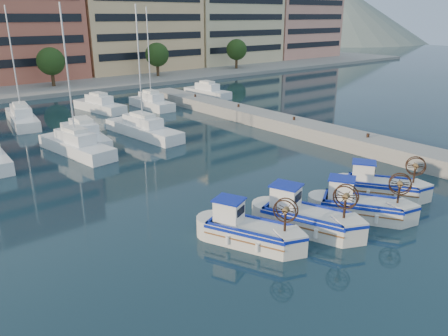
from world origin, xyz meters
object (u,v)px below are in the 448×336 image
at_px(fishing_boat_b, 305,216).
at_px(fishing_boat_c, 359,204).
at_px(fishing_boat_d, 379,185).
at_px(fishing_boat_a, 248,229).

bearing_deg(fishing_boat_b, fishing_boat_c, -34.49).
height_order(fishing_boat_c, fishing_boat_d, fishing_boat_c).
relative_size(fishing_boat_a, fishing_boat_c, 0.99).
bearing_deg(fishing_boat_a, fishing_boat_c, -38.16).
relative_size(fishing_boat_a, fishing_boat_d, 1.01).
height_order(fishing_boat_a, fishing_boat_b, fishing_boat_b).
xyz_separation_m(fishing_boat_a, fishing_boat_d, (10.21, -0.78, 0.00)).
bearing_deg(fishing_boat_c, fishing_boat_d, -16.55).
bearing_deg(fishing_boat_b, fishing_boat_a, 145.79).
distance_m(fishing_boat_b, fishing_boat_d, 6.99).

